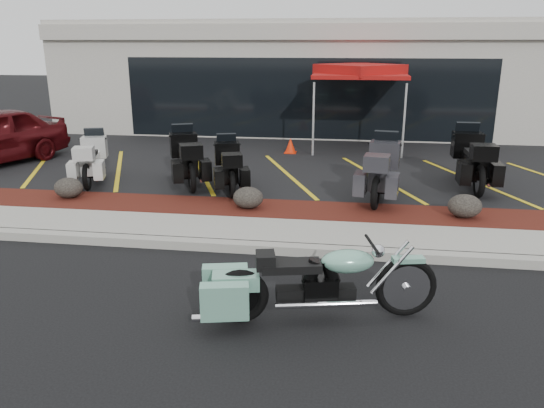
% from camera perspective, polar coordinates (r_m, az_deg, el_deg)
% --- Properties ---
extents(ground, '(90.00, 90.00, 0.00)m').
position_cam_1_polar(ground, '(7.90, -2.99, -7.57)').
color(ground, black).
rests_on(ground, ground).
extents(curb, '(24.00, 0.25, 0.15)m').
position_cam_1_polar(curb, '(8.69, -1.85, -4.68)').
color(curb, gray).
rests_on(curb, ground).
extents(sidewalk, '(24.00, 1.20, 0.15)m').
position_cam_1_polar(sidewalk, '(9.33, -1.10, -3.10)').
color(sidewalk, gray).
rests_on(sidewalk, ground).
extents(mulch_bed, '(24.00, 1.20, 0.16)m').
position_cam_1_polar(mulch_bed, '(10.45, -0.04, -0.83)').
color(mulch_bed, '#350F0C').
rests_on(mulch_bed, ground).
extents(upper_lot, '(26.00, 9.60, 0.15)m').
position_cam_1_polar(upper_lot, '(15.64, 2.81, 5.17)').
color(upper_lot, black).
rests_on(upper_lot, ground).
extents(dealership_building, '(18.00, 8.16, 4.00)m').
position_cam_1_polar(dealership_building, '(21.60, 4.54, 13.59)').
color(dealership_building, '#A4A194').
rests_on(dealership_building, ground).
extents(boulder_left, '(0.60, 0.50, 0.42)m').
position_cam_1_polar(boulder_left, '(11.85, -21.05, 1.64)').
color(boulder_left, black).
rests_on(boulder_left, mulch_bed).
extents(boulder_mid, '(0.60, 0.50, 0.42)m').
position_cam_1_polar(boulder_mid, '(10.37, -2.59, 0.69)').
color(boulder_mid, black).
rests_on(boulder_mid, mulch_bed).
extents(boulder_right, '(0.62, 0.52, 0.44)m').
position_cam_1_polar(boulder_right, '(10.44, 20.03, -0.20)').
color(boulder_right, black).
rests_on(boulder_right, mulch_bed).
extents(hero_cruiser, '(2.99, 1.33, 1.02)m').
position_cam_1_polar(hero_cruiser, '(6.76, 14.28, -7.79)').
color(hero_cruiser, '#70AF96').
rests_on(hero_cruiser, ground).
extents(touring_white, '(1.32, 2.13, 1.16)m').
position_cam_1_polar(touring_white, '(13.65, -18.43, 5.37)').
color(touring_white, silver).
rests_on(touring_white, upper_lot).
extents(touring_black_front, '(1.65, 2.36, 1.28)m').
position_cam_1_polar(touring_black_front, '(13.03, -9.52, 5.76)').
color(touring_black_front, black).
rests_on(touring_black_front, upper_lot).
extents(touring_black_mid, '(1.29, 2.09, 1.14)m').
position_cam_1_polar(touring_black_mid, '(12.37, -4.89, 5.00)').
color(touring_black_mid, black).
rests_on(touring_black_mid, upper_lot).
extents(touring_grey, '(1.19, 2.35, 1.30)m').
position_cam_1_polar(touring_grey, '(11.95, 12.04, 4.66)').
color(touring_grey, '#313036').
rests_on(touring_grey, upper_lot).
extents(touring_black_rear, '(0.91, 2.33, 1.35)m').
position_cam_1_polar(touring_black_rear, '(13.42, 20.07, 5.44)').
color(touring_black_rear, black).
rests_on(touring_black_rear, upper_lot).
extents(traffic_cone, '(0.36, 0.36, 0.44)m').
position_cam_1_polar(traffic_cone, '(15.69, 1.99, 6.31)').
color(traffic_cone, red).
rests_on(traffic_cone, upper_lot).
extents(popup_canopy, '(3.38, 3.38, 2.51)m').
position_cam_1_polar(popup_canopy, '(16.34, 9.42, 13.79)').
color(popup_canopy, silver).
rests_on(popup_canopy, upper_lot).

